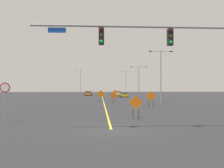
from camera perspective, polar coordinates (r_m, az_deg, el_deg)
ground at (r=14.29m, az=-0.21°, el=-11.48°), size 192.33×192.33×0.00m
road_centre_stripe at (r=67.50m, az=-2.59°, el=-2.88°), size 0.16×106.85×0.01m
traffic_signal_assembly at (r=14.89m, az=14.17°, el=9.22°), size 13.20×0.44×6.84m
stop_sign at (r=18.77m, az=-25.49°, el=-2.38°), size 0.76×0.07×2.98m
street_lamp_near_right at (r=85.90m, az=-8.08°, el=0.93°), size 2.11×0.24×9.04m
street_lamp_mid_right at (r=86.24m, az=3.55°, el=0.91°), size 3.52×0.24×8.40m
street_lamp_mid_left at (r=54.29m, az=6.80°, el=1.34°), size 4.06×0.24×7.51m
street_lamp_far_right at (r=36.33m, az=12.26°, el=2.99°), size 3.79×0.24×8.37m
construction_sign_median_near at (r=49.54m, az=0.83°, el=-2.21°), size 1.20×0.21×2.02m
construction_sign_right_lane at (r=18.96m, az=6.05°, el=-5.03°), size 1.16×0.06×1.93m
construction_sign_left_shoulder at (r=39.10m, az=-2.83°, el=-2.67°), size 1.37×0.16×2.05m
construction_sign_right_shoulder at (r=35.05m, az=0.39°, el=-3.13°), size 1.09×0.31×1.81m
construction_sign_left_lane at (r=29.62m, az=9.83°, el=-3.23°), size 1.30×0.05×2.09m
car_white_near at (r=65.45m, az=1.41°, el=-2.42°), size 2.19×3.89×1.30m
car_yellow_distant at (r=57.58m, az=2.91°, el=-2.69°), size 2.07×4.51×1.21m
car_orange_approaching at (r=67.50m, az=-6.03°, el=-2.38°), size 2.13×4.01×1.28m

